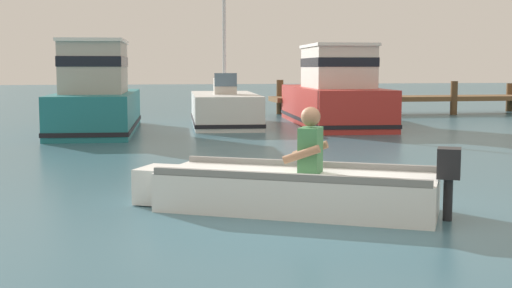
# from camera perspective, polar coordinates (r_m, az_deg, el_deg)

# --- Properties ---
(ground_plane) EXTENTS (120.00, 120.00, 0.00)m
(ground_plane) POSITION_cam_1_polar(r_m,az_deg,el_deg) (7.27, 2.83, -6.55)
(ground_plane) COLOR #386070
(wooden_dock) EXTENTS (12.47, 1.64, 1.20)m
(wooden_dock) POSITION_cam_1_polar(r_m,az_deg,el_deg) (25.24, 15.37, 3.71)
(wooden_dock) COLOR brown
(wooden_dock) RESTS_ON ground
(rowboat_with_person) EXTENTS (3.48, 2.41, 1.19)m
(rowboat_with_person) POSITION_cam_1_polar(r_m,az_deg,el_deg) (7.82, 2.94, -3.76)
(rowboat_with_person) COLOR white
(rowboat_with_person) RESTS_ON ground
(moored_boat_teal) EXTENTS (2.24, 5.57, 2.30)m
(moored_boat_teal) POSITION_cam_1_polar(r_m,az_deg,el_deg) (17.68, -13.10, 3.71)
(moored_boat_teal) COLOR #1E727A
(moored_boat_teal) RESTS_ON ground
(moored_boat_white) EXTENTS (2.10, 4.73, 4.10)m
(moored_boat_white) POSITION_cam_1_polar(r_m,az_deg,el_deg) (19.31, -2.65, 2.85)
(moored_boat_white) COLOR white
(moored_boat_white) RESTS_ON ground
(moored_boat_red) EXTENTS (2.53, 6.41, 2.26)m
(moored_boat_red) POSITION_cam_1_polar(r_m,az_deg,el_deg) (19.55, 6.50, 4.05)
(moored_boat_red) COLOR #B72D28
(moored_boat_red) RESTS_ON ground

